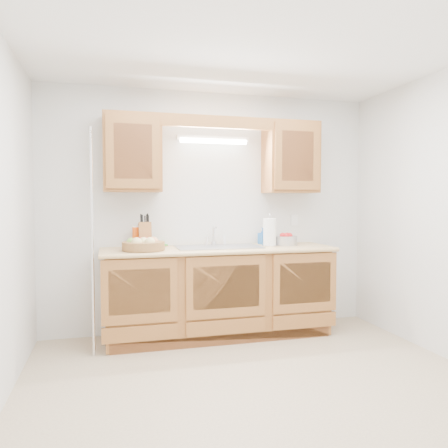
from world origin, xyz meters
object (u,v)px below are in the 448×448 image
object	(u,v)px
fruit_basket	(143,245)
paper_towel	(270,232)
knife_block	(145,235)
apple_bowl	(285,240)

from	to	relation	value
fruit_basket	paper_towel	xyz separation A→B (m)	(1.29, 0.08, 0.09)
knife_block	paper_towel	size ratio (longest dim) A/B	1.05
knife_block	fruit_basket	bearing A→B (deg)	-97.93
paper_towel	fruit_basket	bearing A→B (deg)	-176.37
fruit_basket	knife_block	distance (m)	0.23
fruit_basket	knife_block	xyz separation A→B (m)	(0.03, 0.22, 0.07)
fruit_basket	knife_block	world-z (taller)	knife_block
knife_block	paper_towel	world-z (taller)	knife_block
knife_block	apple_bowl	distance (m)	1.46
fruit_basket	apple_bowl	xyz separation A→B (m)	(1.49, 0.14, 0.00)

